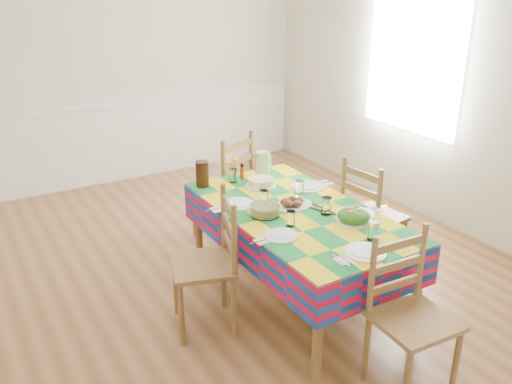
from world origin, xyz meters
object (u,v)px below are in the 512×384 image
Objects in this scene: chair_right at (370,217)px; green_pitcher at (263,164)px; tea_pitcher at (202,174)px; chair_far at (226,187)px; dining_table at (296,220)px; meat_platter at (292,203)px; chair_near at (409,316)px; chair_left at (209,264)px.

green_pitcher is at bearing 29.43° from chair_right.
chair_right is (0.54, -0.74, -0.32)m from green_pitcher.
chair_far is at bearing 42.18° from tea_pitcher.
dining_table is 0.78m from green_pitcher.
meat_platter is 1.08m from chair_far.
chair_right is (0.71, -0.00, -0.15)m from dining_table.
green_pitcher is (0.17, 0.74, 0.18)m from dining_table.
tea_pitcher is 0.21× the size of chair_far.
green_pitcher is 1.90m from chair_near.
chair_far is 1.32m from chair_right.
green_pitcher is at bearing 147.53° from chair_left.
dining_table is at bearing -103.07° from green_pitcher.
tea_pitcher is at bearing 118.55° from meat_platter.
chair_near is (0.37, -1.89, -0.33)m from tea_pitcher.
tea_pitcher is (-0.54, 0.03, 0.00)m from green_pitcher.
meat_platter is at bearing 68.20° from chair_far.
chair_far is at bearing 164.47° from chair_left.
green_pitcher is at bearing 76.93° from dining_table.
chair_far is at bearing 25.13° from chair_right.
green_pitcher reaches higher than dining_table.
dining_table is 1.87× the size of chair_near.
chair_near is at bearing 141.30° from chair_right.
chair_left is 1.00× the size of chair_right.
green_pitcher is 0.97× the size of tea_pitcher.
chair_left is (-0.73, -1.14, -0.01)m from chair_far.
chair_far is (-0.15, 0.38, -0.31)m from green_pitcher.
chair_right reaches higher than tea_pitcher.
chair_left is at bearing 83.93° from chair_right.
tea_pitcher is at bearing 20.83° from chair_far.
chair_left is at bearing -178.95° from dining_table.
chair_near is 2.24m from chair_far.
chair_right is (1.08, -0.78, -0.33)m from tea_pitcher.
chair_left is 1.42m from chair_right.
meat_platter reaches higher than dining_table.
chair_far is at bearing 89.15° from dining_table.
chair_right is at bearing 61.00° from chair_near.
meat_platter is at bearing 83.10° from dining_table.
meat_platter is 0.76m from chair_left.
green_pitcher is 0.21× the size of chair_right.
chair_right reaches higher than green_pitcher.
chair_right reaches higher than chair_near.
chair_far is 1.35m from chair_left.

